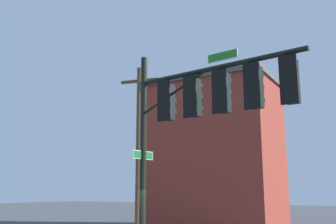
# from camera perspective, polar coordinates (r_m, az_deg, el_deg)

# --- Properties ---
(signal_pole_assembly) EXTENTS (5.38, 1.30, 6.72)m
(signal_pole_assembly) POSITION_cam_1_polar(r_m,az_deg,el_deg) (11.03, 5.24, 0.50)
(signal_pole_assembly) COLOR black
(signal_pole_assembly) RESTS_ON ground_plane
(utility_pole) EXTENTS (1.79, 0.46, 7.91)m
(utility_pole) POSITION_cam_1_polar(r_m,az_deg,el_deg) (16.99, -4.31, -5.83)
(utility_pole) COLOR brown
(utility_pole) RESTS_ON ground_plane
(brick_building) EXTENTS (8.37, 6.17, 9.93)m
(brick_building) POSITION_cam_1_polar(r_m,az_deg,el_deg) (27.11, 7.14, -6.03)
(brick_building) COLOR maroon
(brick_building) RESTS_ON ground_plane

